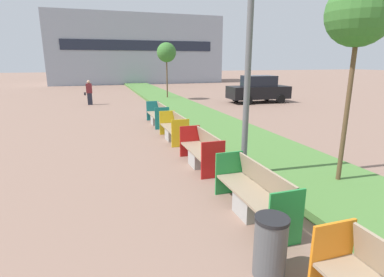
% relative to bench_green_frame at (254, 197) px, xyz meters
% --- Properties ---
extents(planter_grass_strip, '(2.80, 120.00, 0.18)m').
position_rel_bench_green_frame_xyz_m(planter_grass_strip, '(2.26, 5.93, -0.28)').
color(planter_grass_strip, '#4C7A38').
rests_on(planter_grass_strip, ground).
extents(building_backdrop, '(21.75, 8.16, 8.52)m').
position_rel_bench_green_frame_xyz_m(building_backdrop, '(3.06, 37.82, 3.89)').
color(building_backdrop, '#939EAD').
rests_on(building_backdrop, ground).
extents(bench_green_frame, '(0.65, 2.11, 0.94)m').
position_rel_bench_green_frame_xyz_m(bench_green_frame, '(0.00, 0.00, 0.00)').
color(bench_green_frame, '#9E9B96').
rests_on(bench_green_frame, ground).
extents(bench_red_frame, '(0.65, 1.94, 0.94)m').
position_rel_bench_green_frame_xyz_m(bench_red_frame, '(-0.00, 2.90, -0.01)').
color(bench_red_frame, '#9E9B96').
rests_on(bench_red_frame, ground).
extents(bench_yellow_frame, '(0.65, 1.94, 0.94)m').
position_rel_bench_green_frame_xyz_m(bench_yellow_frame, '(-0.00, 5.86, -0.01)').
color(bench_yellow_frame, '#9E9B96').
rests_on(bench_yellow_frame, ground).
extents(bench_teal_frame, '(0.65, 2.16, 0.94)m').
position_rel_bench_green_frame_xyz_m(bench_teal_frame, '(0.00, 8.82, 0.00)').
color(bench_teal_frame, '#9E9B96').
rests_on(bench_teal_frame, ground).
extents(litter_bin, '(0.46, 0.46, 0.85)m').
position_rel_bench_green_frame_xyz_m(litter_bin, '(-0.60, -1.51, 0.06)').
color(litter_bin, '#4C4F51').
rests_on(litter_bin, ground).
extents(street_lamp_post, '(0.24, 0.44, 7.10)m').
position_rel_bench_green_frame_xyz_m(street_lamp_post, '(0.61, 1.60, 3.56)').
color(street_lamp_post, '#56595B').
rests_on(street_lamp_post, ground).
extents(sapling_tree_near, '(1.34, 1.34, 4.43)m').
position_rel_bench_green_frame_xyz_m(sapling_tree_near, '(2.52, 0.59, 3.36)').
color(sapling_tree_near, brown).
rests_on(sapling_tree_near, ground).
extents(sapling_tree_far, '(1.41, 1.41, 4.15)m').
position_rel_bench_green_frame_xyz_m(sapling_tree_far, '(2.52, 17.61, 3.06)').
color(sapling_tree_far, brown).
rests_on(sapling_tree_far, ground).
extents(pedestrian_walking, '(0.53, 0.24, 1.62)m').
position_rel_bench_green_frame_xyz_m(pedestrian_walking, '(-3.03, 16.53, 0.45)').
color(pedestrian_walking, '#232633').
rests_on(pedestrian_walking, ground).
extents(parked_car_distant, '(4.28, 2.00, 1.86)m').
position_rel_bench_green_frame_xyz_m(parked_car_distant, '(8.21, 14.11, 0.54)').
color(parked_car_distant, black).
rests_on(parked_car_distant, ground).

